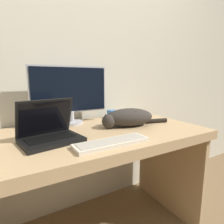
{
  "coord_description": "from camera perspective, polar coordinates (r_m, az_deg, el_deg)",
  "views": [
    {
      "loc": [
        -0.47,
        -0.67,
        1.11
      ],
      "look_at": [
        0.12,
        0.34,
        0.9
      ],
      "focal_mm": 30.0,
      "sensor_mm": 36.0,
      "label": 1
    }
  ],
  "objects": [
    {
      "name": "cat",
      "position": [
        1.32,
        4.89,
        -1.57
      ],
      "size": [
        0.52,
        0.25,
        0.13
      ],
      "rotation": [
        0.0,
        0.0,
        -0.25
      ],
      "color": "#332D28",
      "rests_on": "desk"
    },
    {
      "name": "small_toy",
      "position": [
        1.59,
        0.14,
        -0.66
      ],
      "size": [
        0.07,
        0.07,
        0.07
      ],
      "color": "#2D6BB7",
      "rests_on": "desk"
    },
    {
      "name": "wall_back",
      "position": [
        1.57,
        -13.24,
        16.87
      ],
      "size": [
        6.4,
        0.06,
        2.6
      ],
      "color": "beige",
      "rests_on": "ground_plane"
    },
    {
      "name": "desk",
      "position": [
        1.25,
        -5.85,
        -13.42
      ],
      "size": [
        1.46,
        0.75,
        0.78
      ],
      "color": "tan",
      "rests_on": "ground_plane"
    },
    {
      "name": "external_keyboard",
      "position": [
        0.97,
        -0.02,
        -9.31
      ],
      "size": [
        0.4,
        0.12,
        0.02
      ],
      "rotation": [
        0.0,
        0.0,
        0.01
      ],
      "color": "beige",
      "rests_on": "desk"
    },
    {
      "name": "monitor",
      "position": [
        1.39,
        -12.55,
        5.63
      ],
      "size": [
        0.56,
        0.17,
        0.42
      ],
      "color": "#B2B2B7",
      "rests_on": "desk"
    },
    {
      "name": "laptop",
      "position": [
        1.06,
        -18.45,
        -6.02
      ],
      "size": [
        0.34,
        0.27,
        0.23
      ],
      "rotation": [
        0.0,
        0.0,
        0.17
      ],
      "color": "black",
      "rests_on": "desk"
    }
  ]
}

